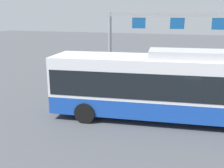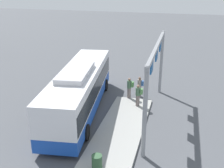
# 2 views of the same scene
# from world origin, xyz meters

# --- Properties ---
(ground_plane) EXTENTS (120.00, 120.00, 0.00)m
(ground_plane) POSITION_xyz_m (0.00, 0.00, 0.00)
(ground_plane) COLOR #4C4F54
(platform_curb) EXTENTS (10.00, 2.80, 0.16)m
(platform_curb) POSITION_xyz_m (-2.14, -3.43, 0.08)
(platform_curb) COLOR #9E9E99
(platform_curb) RESTS_ON ground
(bus_main) EXTENTS (11.94, 3.99, 3.46)m
(bus_main) POSITION_xyz_m (-0.01, -0.00, 1.81)
(bus_main) COLOR #1947AD
(bus_main) RESTS_ON ground
(person_boarding) EXTENTS (0.37, 0.54, 1.67)m
(person_boarding) POSITION_xyz_m (2.83, -3.03, 1.05)
(person_boarding) COLOR slate
(person_boarding) RESTS_ON platform_curb
(person_waiting_near) EXTENTS (0.38, 0.55, 1.67)m
(person_waiting_near) POSITION_xyz_m (3.71, -3.71, 0.89)
(person_waiting_near) COLOR slate
(person_waiting_near) RESTS_ON ground
(person_waiting_mid) EXTENTS (0.35, 0.53, 1.67)m
(person_waiting_mid) POSITION_xyz_m (1.60, -3.93, 1.05)
(person_waiting_mid) COLOR slate
(person_waiting_mid) RESTS_ON platform_curb
(platform_sign_gantry) EXTENTS (9.60, 0.24, 5.20)m
(platform_sign_gantry) POSITION_xyz_m (0.40, -5.20, 3.77)
(platform_sign_gantry) COLOR gray
(platform_sign_gantry) RESTS_ON ground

